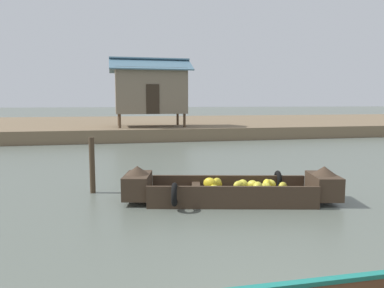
% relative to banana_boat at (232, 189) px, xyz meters
% --- Properties ---
extents(ground_plane, '(300.00, 300.00, 0.00)m').
position_rel_banana_boat_xyz_m(ground_plane, '(-0.99, 4.51, -0.30)').
color(ground_plane, '#596056').
extents(riverbank_strip, '(160.00, 20.00, 0.76)m').
position_rel_banana_boat_xyz_m(riverbank_strip, '(-0.99, 23.00, 0.08)').
color(riverbank_strip, '#756047').
rests_on(riverbank_strip, ground).
extents(banana_boat, '(5.10, 2.17, 0.86)m').
position_rel_banana_boat_xyz_m(banana_boat, '(0.00, 0.00, 0.00)').
color(banana_boat, '#3D2D21').
rests_on(banana_boat, ground).
extents(stilt_house_mid_left, '(5.10, 3.34, 4.39)m').
position_rel_banana_boat_xyz_m(stilt_house_mid_left, '(-0.30, 15.74, 2.80)').
color(stilt_house_mid_left, '#4C3826').
rests_on(stilt_house_mid_left, riverbank_strip).
extents(mooring_post, '(0.14, 0.14, 1.46)m').
position_rel_banana_boat_xyz_m(mooring_post, '(-3.27, 1.58, 0.43)').
color(mooring_post, '#423323').
rests_on(mooring_post, ground).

